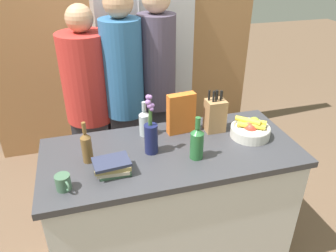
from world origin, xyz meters
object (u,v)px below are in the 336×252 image
at_px(flower_vase, 151,135).
at_px(knife_block, 215,115).
at_px(person_at_sink, 90,103).
at_px(person_in_blue, 124,93).
at_px(bottle_wine, 145,122).
at_px(bottle_oil, 197,142).
at_px(bottle_vinegar, 87,146).
at_px(fruit_bowl, 250,129).
at_px(person_in_red_tee, 158,85).
at_px(coffee_mug, 63,183).
at_px(book_stack, 113,166).
at_px(refrigerator, 142,66).
at_px(cereal_box, 181,114).

bearing_deg(flower_vase, knife_block, 17.17).
distance_m(person_at_sink, person_in_blue, 0.29).
xyz_separation_m(person_at_sink, person_in_blue, (0.26, -0.09, 0.09)).
xyz_separation_m(flower_vase, bottle_wine, (0.01, 0.21, -0.03)).
height_order(flower_vase, bottle_oil, flower_vase).
relative_size(flower_vase, bottle_vinegar, 1.46).
xyz_separation_m(fruit_bowl, flower_vase, (-0.66, -0.01, 0.07)).
bearing_deg(person_in_red_tee, bottle_oil, -76.92).
distance_m(flower_vase, coffee_mug, 0.56).
xyz_separation_m(bottle_wine, person_in_blue, (-0.05, 0.48, 0.01)).
bearing_deg(person_in_red_tee, flower_vase, -94.67).
distance_m(book_stack, bottle_oil, 0.50).
bearing_deg(bottle_vinegar, flower_vase, -0.83).
distance_m(knife_block, person_in_red_tee, 0.65).
bearing_deg(person_at_sink, person_in_blue, -1.90).
distance_m(refrigerator, person_at_sink, 0.79).
xyz_separation_m(knife_block, coffee_mug, (-0.98, -0.36, -0.07)).
xyz_separation_m(coffee_mug, book_stack, (0.26, 0.07, 0.00)).
height_order(knife_block, bottle_oil, knife_block).
bearing_deg(book_stack, fruit_bowl, 9.67).
distance_m(refrigerator, bottle_vinegar, 1.48).
height_order(fruit_bowl, person_at_sink, person_at_sink).
bearing_deg(cereal_box, person_in_blue, 120.21).
xyz_separation_m(bottle_vinegar, person_in_blue, (0.32, 0.68, 0.00)).
height_order(coffee_mug, person_in_red_tee, person_in_red_tee).
bearing_deg(refrigerator, cereal_box, -88.98).
height_order(person_at_sink, person_in_blue, person_in_blue).
distance_m(coffee_mug, person_in_blue, 1.01).
bearing_deg(person_at_sink, refrigerator, 65.46).
height_order(bottle_wine, person_at_sink, person_at_sink).
bearing_deg(person_in_blue, person_at_sink, 173.69).
xyz_separation_m(coffee_mug, bottle_vinegar, (0.14, 0.22, 0.06)).
xyz_separation_m(flower_vase, book_stack, (-0.25, -0.15, -0.08)).
bearing_deg(bottle_wine, person_at_sink, 118.97).
distance_m(bottle_wine, person_in_red_tee, 0.58).
bearing_deg(person_at_sink, knife_block, -21.26).
xyz_separation_m(person_at_sink, person_in_red_tee, (0.54, -0.03, 0.10)).
bearing_deg(book_stack, bottle_vinegar, 128.98).
xyz_separation_m(bottle_oil, person_in_blue, (-0.29, 0.81, -0.00)).
relative_size(fruit_bowl, cereal_box, 0.93).
relative_size(flower_vase, cereal_box, 1.37).
distance_m(book_stack, person_in_blue, 0.86).
bearing_deg(book_stack, bottle_oil, 2.21).
bearing_deg(fruit_bowl, flower_vase, -179.24).
xyz_separation_m(coffee_mug, bottle_wine, (0.51, 0.42, 0.05)).
xyz_separation_m(knife_block, bottle_oil, (-0.23, -0.27, -0.01)).
bearing_deg(cereal_box, person_at_sink, 132.83).
xyz_separation_m(cereal_box, book_stack, (-0.49, -0.33, -0.09)).
relative_size(fruit_bowl, person_in_blue, 0.14).
height_order(cereal_box, coffee_mug, cereal_box).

